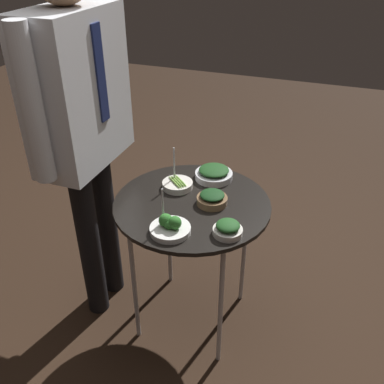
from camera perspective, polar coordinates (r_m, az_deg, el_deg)
The scene contains 8 objects.
ground_plane at distance 2.22m, azimuth 0.00°, elevation -16.08°, with size 8.00×8.00×0.00m, color black.
serving_cart at distance 1.81m, azimuth 0.00°, elevation -2.68°, with size 0.66×0.66×0.68m.
bowl_spinach_center at distance 1.76m, azimuth 2.70°, elevation -0.89°, with size 0.13×0.13×0.05m.
bowl_asparagus_front_left at distance 1.87m, azimuth -1.95°, elevation 1.03°, with size 0.13×0.13×0.18m.
bowl_broccoli_front_center at distance 1.60m, azimuth -2.95°, elevation -4.60°, with size 0.16×0.16×0.17m.
bowl_spinach_back_left at distance 1.59m, azimuth 4.79°, elevation -4.91°, with size 0.11×0.11×0.06m.
bowl_spinach_far_rim at distance 1.94m, azimuth 2.93°, elevation 2.47°, with size 0.17×0.17×0.06m.
waiter_figure at distance 1.79m, azimuth -14.71°, elevation 10.68°, with size 0.60×0.23×1.63m.
Camera 1 is at (-1.39, -0.51, 1.65)m, focal length 40.00 mm.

